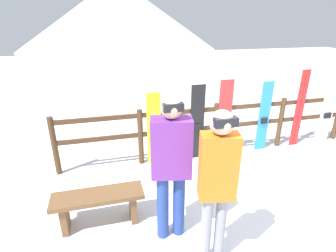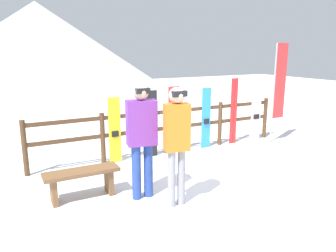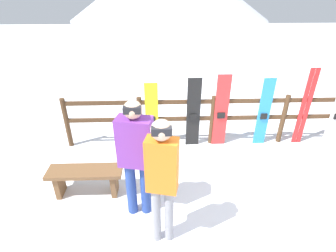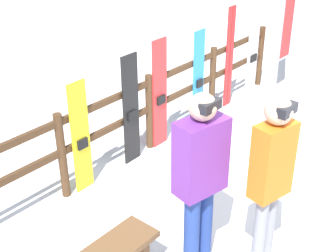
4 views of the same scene
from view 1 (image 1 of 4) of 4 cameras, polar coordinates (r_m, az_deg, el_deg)
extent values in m
plane|color=white|center=(4.12, 21.27, -18.03)|extent=(40.00, 40.00, 0.00)
cone|color=silver|center=(26.48, -10.83, 22.78)|extent=(18.00, 18.00, 6.00)
cylinder|color=#4C331E|center=(4.92, -23.45, -4.10)|extent=(0.10, 0.10, 1.07)
cylinder|color=#4C331E|center=(4.88, -5.99, -2.47)|extent=(0.10, 0.10, 1.07)
cylinder|color=#4C331E|center=(5.28, 10.21, -0.75)|extent=(0.10, 0.10, 1.07)
cylinder|color=#4C331E|center=(6.03, 23.24, 0.69)|extent=(0.10, 0.10, 1.07)
cube|color=#4C331E|center=(5.26, 10.25, -0.21)|extent=(5.97, 0.05, 0.08)
cube|color=#4C331E|center=(5.13, 10.53, 3.68)|extent=(5.97, 0.05, 0.08)
cube|color=brown|center=(3.61, -15.02, -14.50)|extent=(1.17, 0.36, 0.06)
cube|color=brown|center=(3.80, -21.58, -17.87)|extent=(0.08, 0.29, 0.42)
cube|color=brown|center=(3.76, -7.68, -16.75)|extent=(0.08, 0.29, 0.42)
cylinder|color=gray|center=(3.08, 8.26, -21.66)|extent=(0.12, 0.12, 0.88)
cylinder|color=gray|center=(3.13, 11.25, -20.96)|extent=(0.12, 0.12, 0.88)
cube|color=orange|center=(2.63, 10.89, -8.73)|extent=(0.40, 0.28, 0.70)
sphere|color=#D8B293|center=(2.43, 11.67, 0.78)|extent=(0.24, 0.24, 0.24)
cube|color=black|center=(2.36, 12.47, 0.84)|extent=(0.21, 0.08, 0.08)
cylinder|color=navy|center=(3.34, -1.15, -17.17)|extent=(0.15, 0.15, 0.88)
cylinder|color=navy|center=(3.39, 2.38, -16.61)|extent=(0.15, 0.15, 0.88)
cube|color=#723399|center=(2.93, 0.69, -4.79)|extent=(0.50, 0.34, 0.70)
sphere|color=#D8B293|center=(2.75, 0.73, 3.96)|extent=(0.24, 0.24, 0.24)
cube|color=black|center=(2.67, 1.14, 4.10)|extent=(0.22, 0.08, 0.08)
cube|color=yellow|center=(4.80, -3.07, -0.74)|extent=(0.26, 0.03, 1.39)
cube|color=black|center=(4.80, -2.99, -1.63)|extent=(0.14, 0.03, 0.12)
cube|color=black|center=(5.00, 6.35, 0.67)|extent=(0.27, 0.03, 1.48)
cube|color=black|center=(5.00, 6.42, -0.23)|extent=(0.15, 0.03, 0.12)
cube|color=red|center=(5.21, 12.17, 1.54)|extent=(0.28, 0.03, 1.54)
cube|color=black|center=(5.21, 12.23, 0.64)|extent=(0.15, 0.03, 0.12)
cube|color=#288CE0|center=(5.66, 20.16, 1.88)|extent=(0.24, 0.03, 1.46)
cube|color=black|center=(5.66, 20.21, 1.09)|extent=(0.13, 0.03, 0.12)
cube|color=red|center=(6.09, 26.32, 3.27)|extent=(0.09, 0.02, 1.65)
cube|color=red|center=(6.16, 27.07, 3.33)|extent=(0.09, 0.02, 1.65)
cube|color=white|center=(6.66, 31.35, 2.60)|extent=(0.31, 0.03, 1.39)
cube|color=black|center=(6.67, 31.39, 1.96)|extent=(0.17, 0.03, 0.12)
camera|label=2|loc=(2.37, -160.78, -26.94)|focal=35.00mm
camera|label=3|loc=(1.19, 105.01, 21.19)|focal=28.00mm
camera|label=4|loc=(2.31, -97.36, 17.66)|focal=50.00mm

